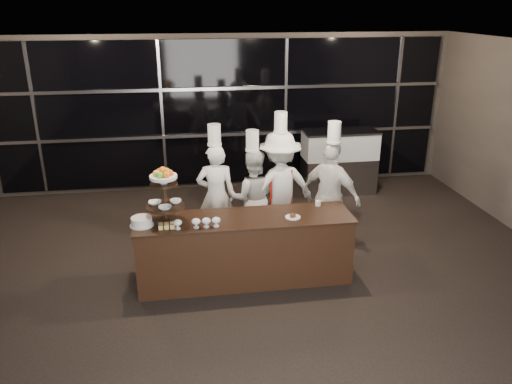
{
  "coord_description": "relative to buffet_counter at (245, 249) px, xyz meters",
  "views": [
    {
      "loc": [
        -0.86,
        -4.65,
        3.55
      ],
      "look_at": [
        0.09,
        1.54,
        1.15
      ],
      "focal_mm": 35.0,
      "sensor_mm": 36.0,
      "label": 1
    }
  ],
  "objects": [
    {
      "name": "room",
      "position": [
        0.11,
        -1.24,
        1.03
      ],
      "size": [
        10.0,
        10.0,
        10.0
      ],
      "color": "black",
      "rests_on": "ground"
    },
    {
      "name": "window_wall",
      "position": [
        0.11,
        3.7,
        1.04
      ],
      "size": [
        8.6,
        0.1,
        2.8
      ],
      "color": "black",
      "rests_on": "ground"
    },
    {
      "name": "buffet_counter",
      "position": [
        0.0,
        0.0,
        0.0
      ],
      "size": [
        2.84,
        0.74,
        0.92
      ],
      "color": "black",
      "rests_on": "ground"
    },
    {
      "name": "display_stand",
      "position": [
        -1.0,
        -0.0,
        0.87
      ],
      "size": [
        0.48,
        0.48,
        0.74
      ],
      "color": "black",
      "rests_on": "buffet_counter"
    },
    {
      "name": "compotes",
      "position": [
        -0.59,
        -0.22,
        0.54
      ],
      "size": [
        0.59,
        0.11,
        0.12
      ],
      "color": "silver",
      "rests_on": "buffet_counter"
    },
    {
      "name": "layer_cake",
      "position": [
        -1.3,
        -0.05,
        0.51
      ],
      "size": [
        0.3,
        0.3,
        0.11
      ],
      "color": "white",
      "rests_on": "buffet_counter"
    },
    {
      "name": "pastry_squares",
      "position": [
        -0.99,
        -0.17,
        0.48
      ],
      "size": [
        0.2,
        0.13,
        0.05
      ],
      "color": "tan",
      "rests_on": "buffet_counter"
    },
    {
      "name": "small_plate",
      "position": [
        0.62,
        -0.1,
        0.47
      ],
      "size": [
        0.2,
        0.2,
        0.05
      ],
      "color": "white",
      "rests_on": "buffet_counter"
    },
    {
      "name": "chef_cup",
      "position": [
        1.06,
        0.25,
        0.49
      ],
      "size": [
        0.08,
        0.08,
        0.07
      ],
      "primitive_type": "cylinder",
      "color": "white",
      "rests_on": "buffet_counter"
    },
    {
      "name": "display_case",
      "position": [
        2.27,
        3.06,
        0.22
      ],
      "size": [
        1.43,
        0.62,
        1.24
      ],
      "color": "#A5A5AA",
      "rests_on": "ground"
    },
    {
      "name": "chef_a",
      "position": [
        -0.28,
        1.13,
        0.37
      ],
      "size": [
        0.61,
        0.43,
        1.9
      ],
      "color": "white",
      "rests_on": "ground"
    },
    {
      "name": "chef_b",
      "position": [
        0.27,
        1.11,
        0.3
      ],
      "size": [
        0.78,
        0.64,
        1.8
      ],
      "color": "silver",
      "rests_on": "ground"
    },
    {
      "name": "chef_c",
      "position": [
        0.69,
        1.13,
        0.42
      ],
      "size": [
        1.24,
        0.87,
        2.05
      ],
      "color": "white",
      "rests_on": "ground"
    },
    {
      "name": "chef_d",
      "position": [
        1.4,
        0.78,
        0.38
      ],
      "size": [
        0.96,
        0.99,
        1.96
      ],
      "color": "white",
      "rests_on": "ground"
    }
  ]
}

